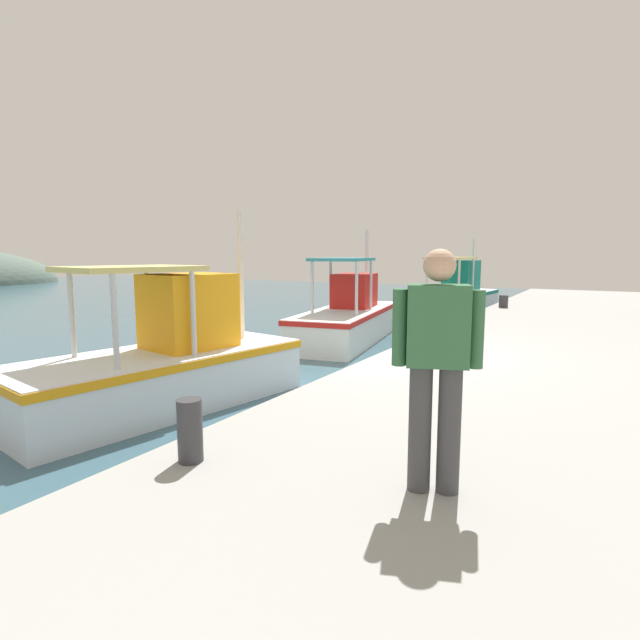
% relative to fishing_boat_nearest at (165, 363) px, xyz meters
% --- Properties ---
extents(fishing_boat_nearest, '(4.97, 2.63, 3.28)m').
position_rel_fishing_boat_nearest_xyz_m(fishing_boat_nearest, '(0.00, 0.00, 0.00)').
color(fishing_boat_nearest, white).
rests_on(fishing_boat_nearest, ground).
extents(fishing_boat_second, '(5.81, 2.75, 3.22)m').
position_rel_fishing_boat_nearest_xyz_m(fishing_boat_second, '(7.03, 0.24, -0.04)').
color(fishing_boat_second, white).
rests_on(fishing_boat_second, ground).
extents(fishing_boat_third, '(6.07, 2.27, 3.09)m').
position_rel_fishing_boat_nearest_xyz_m(fishing_boat_third, '(14.06, -0.92, 0.03)').
color(fishing_boat_third, white).
rests_on(fishing_boat_third, ground).
extents(fisherman_standing, '(0.37, 0.58, 1.70)m').
position_rel_fishing_boat_nearest_xyz_m(fisherman_standing, '(-2.26, -5.18, 1.04)').
color(fisherman_standing, '#3F3F42').
rests_on(fisherman_standing, quay_pier).
extents(mooring_bollard_nearest, '(0.20, 0.20, 0.52)m').
position_rel_fishing_boat_nearest_xyz_m(mooring_bollard_nearest, '(-2.76, -3.33, 0.35)').
color(mooring_bollard_nearest, '#333338').
rests_on(mooring_bollard_nearest, quay_pier).
extents(mooring_bollard_second, '(0.28, 0.28, 0.39)m').
position_rel_fishing_boat_nearest_xyz_m(mooring_bollard_second, '(10.75, -3.33, 0.29)').
color(mooring_bollard_second, '#333338').
rests_on(mooring_bollard_second, quay_pier).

